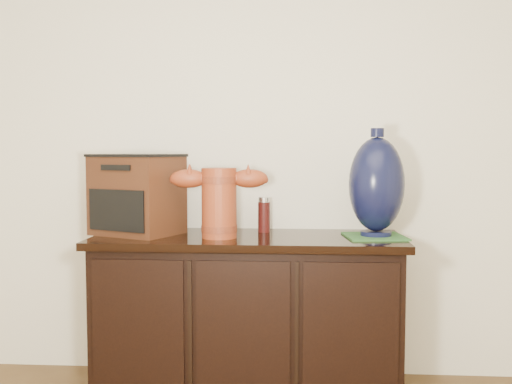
# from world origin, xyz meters

# --- Properties ---
(room) EXTENTS (5.00, 5.00, 5.00)m
(room) POSITION_xyz_m (0.00, 0.00, 1.30)
(room) COLOR #52381C
(room) RESTS_ON ground
(sideboard) EXTENTS (1.46, 0.56, 0.75)m
(sideboard) POSITION_xyz_m (0.00, 2.23, 0.39)
(sideboard) COLOR black
(sideboard) RESTS_ON ground
(terracotta_vessel) EXTENTS (0.46, 0.18, 0.32)m
(terracotta_vessel) POSITION_xyz_m (-0.13, 2.16, 0.94)
(terracotta_vessel) COLOR #9B3E1C
(terracotta_vessel) RESTS_ON sideboard
(tv_radio) EXTENTS (0.48, 0.44, 0.39)m
(tv_radio) POSITION_xyz_m (-0.54, 2.26, 0.95)
(tv_radio) COLOR #3D1E0F
(tv_radio) RESTS_ON sideboard
(green_mat) EXTENTS (0.30, 0.30, 0.01)m
(green_mat) POSITION_xyz_m (0.60, 2.23, 0.76)
(green_mat) COLOR #2D5E2A
(green_mat) RESTS_ON sideboard
(lamp_base) EXTENTS (0.29, 0.29, 0.50)m
(lamp_base) POSITION_xyz_m (0.60, 2.23, 1.00)
(lamp_base) COLOR black
(lamp_base) RESTS_ON green_mat
(spray_can) EXTENTS (0.06, 0.06, 0.17)m
(spray_can) POSITION_xyz_m (0.07, 2.36, 0.84)
(spray_can) COLOR #58110F
(spray_can) RESTS_ON sideboard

